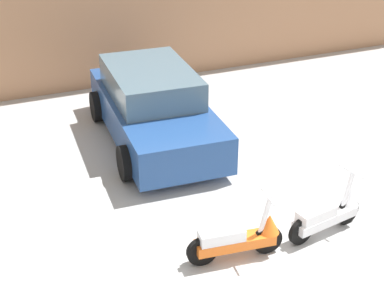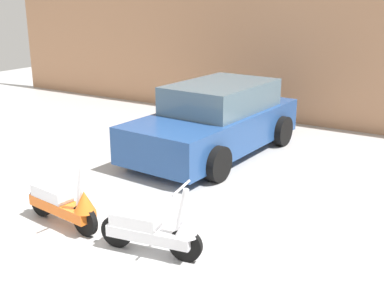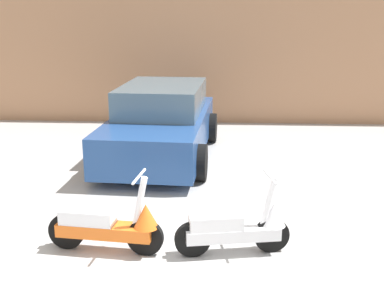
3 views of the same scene
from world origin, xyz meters
The scene contains 4 objects.
wall_back centered at (0.00, 8.32, 1.87)m, with size 19.60×0.12×3.73m, color tan.
scooter_front_left centered at (-0.50, 0.83, 0.37)m, with size 1.48×0.53×1.03m.
scooter_front_right centered at (1.07, 0.86, 0.35)m, with size 1.42×0.56×1.00m.
car_rear_left centered at (-0.33, 5.02, 0.70)m, with size 2.31×4.44×1.47m.
Camera 3 is at (0.79, -4.56, 2.88)m, focal length 45.00 mm.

